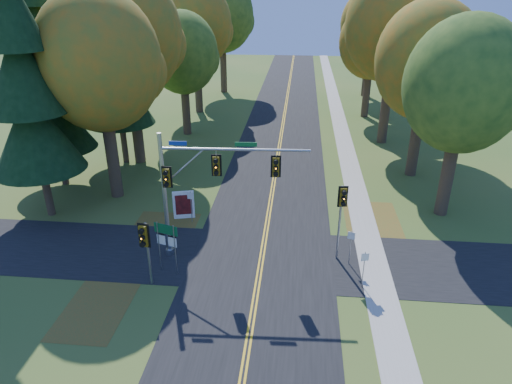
# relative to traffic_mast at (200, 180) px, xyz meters

# --- Properties ---
(ground) EXTENTS (160.00, 160.00, 0.00)m
(ground) POSITION_rel_traffic_mast_xyz_m (3.32, -2.05, -4.64)
(ground) COLOR #31581F
(ground) RESTS_ON ground
(road_main) EXTENTS (8.00, 160.00, 0.02)m
(road_main) POSITION_rel_traffic_mast_xyz_m (3.32, -2.05, -4.63)
(road_main) COLOR black
(road_main) RESTS_ON ground
(road_cross) EXTENTS (60.00, 6.00, 0.02)m
(road_cross) POSITION_rel_traffic_mast_xyz_m (3.32, -0.05, -4.63)
(road_cross) COLOR black
(road_cross) RESTS_ON ground
(centerline_left) EXTENTS (0.10, 160.00, 0.01)m
(centerline_left) POSITION_rel_traffic_mast_xyz_m (3.22, -2.05, -4.61)
(centerline_left) COLOR gold
(centerline_left) RESTS_ON road_main
(centerline_right) EXTENTS (0.10, 160.00, 0.01)m
(centerline_right) POSITION_rel_traffic_mast_xyz_m (3.42, -2.05, -4.61)
(centerline_right) COLOR gold
(centerline_right) RESTS_ON road_main
(sidewalk_east) EXTENTS (1.60, 160.00, 0.06)m
(sidewalk_east) POSITION_rel_traffic_mast_xyz_m (9.52, -2.05, -4.61)
(sidewalk_east) COLOR #9E998E
(sidewalk_east) RESTS_ON ground
(leaf_patch_w_near) EXTENTS (4.00, 6.00, 0.00)m
(leaf_patch_w_near) POSITION_rel_traffic_mast_xyz_m (-3.18, 1.95, -4.63)
(leaf_patch_w_near) COLOR brown
(leaf_patch_w_near) RESTS_ON ground
(leaf_patch_e) EXTENTS (3.50, 8.00, 0.00)m
(leaf_patch_e) POSITION_rel_traffic_mast_xyz_m (10.12, 3.95, -4.63)
(leaf_patch_e) COLOR brown
(leaf_patch_e) RESTS_ON ground
(leaf_patch_w_far) EXTENTS (3.00, 5.00, 0.00)m
(leaf_patch_w_far) POSITION_rel_traffic_mast_xyz_m (-4.18, -5.05, -4.63)
(leaf_patch_w_far) COLOR brown
(leaf_patch_w_far) RESTS_ON ground
(tree_w_a) EXTENTS (8.00, 8.00, 14.15)m
(tree_w_a) POSITION_rel_traffic_mast_xyz_m (-7.80, 7.33, 4.85)
(tree_w_a) COLOR #38281C
(tree_w_a) RESTS_ON ground
(tree_e_a) EXTENTS (7.20, 7.20, 12.73)m
(tree_e_a) POSITION_rel_traffic_mast_xyz_m (14.89, 6.72, 3.89)
(tree_e_a) COLOR #38281C
(tree_e_a) RESTS_ON ground
(tree_w_b) EXTENTS (8.60, 8.60, 15.38)m
(tree_w_b) POSITION_rel_traffic_mast_xyz_m (-8.40, 14.24, 5.73)
(tree_w_b) COLOR #38281C
(tree_w_b) RESTS_ON ground
(tree_e_b) EXTENTS (7.60, 7.60, 13.33)m
(tree_e_b) POSITION_rel_traffic_mast_xyz_m (14.29, 13.53, 4.26)
(tree_e_b) COLOR #38281C
(tree_e_b) RESTS_ON ground
(tree_w_c) EXTENTS (6.80, 6.80, 11.91)m
(tree_w_c) POSITION_rel_traffic_mast_xyz_m (-6.21, 22.42, 3.31)
(tree_w_c) COLOR #38281C
(tree_w_c) RESTS_ON ground
(tree_e_c) EXTENTS (8.80, 8.80, 15.79)m
(tree_e_c) POSITION_rel_traffic_mast_xyz_m (13.20, 21.64, 6.02)
(tree_e_c) COLOR #38281C
(tree_e_c) RESTS_ON ground
(tree_w_d) EXTENTS (8.20, 8.20, 14.56)m
(tree_w_d) POSITION_rel_traffic_mast_xyz_m (-6.80, 31.13, 5.14)
(tree_w_d) COLOR #38281C
(tree_w_d) RESTS_ON ground
(tree_e_d) EXTENTS (7.00, 7.00, 12.32)m
(tree_e_d) POSITION_rel_traffic_mast_xyz_m (12.59, 30.82, 3.60)
(tree_e_d) COLOR #38281C
(tree_e_d) RESTS_ON ground
(tree_w_e) EXTENTS (8.40, 8.40, 14.97)m
(tree_w_e) POSITION_rel_traffic_mast_xyz_m (-5.60, 42.04, 5.44)
(tree_w_e) COLOR #38281C
(tree_w_e) RESTS_ON ground
(tree_e_e) EXTENTS (7.80, 7.80, 13.74)m
(tree_e_e) POSITION_rel_traffic_mast_xyz_m (13.80, 41.53, 4.55)
(tree_e_e) COLOR #38281C
(tree_e_e) RESTS_ON ground
(pine_a) EXTENTS (5.60, 5.60, 19.48)m
(pine_a) POSITION_rel_traffic_mast_xyz_m (-11.18, 3.95, 4.54)
(pine_a) COLOR #38281C
(pine_a) RESTS_ON ground
(pine_b) EXTENTS (5.60, 5.60, 17.31)m
(pine_b) POSITION_rel_traffic_mast_xyz_m (-12.68, 8.95, 3.52)
(pine_b) COLOR #38281C
(pine_b) RESTS_ON ground
(pine_c) EXTENTS (5.60, 5.60, 20.56)m
(pine_c) POSITION_rel_traffic_mast_xyz_m (-9.68, 13.95, 5.05)
(pine_c) COLOR #38281C
(pine_c) RESTS_ON ground
(traffic_mast) EXTENTS (7.95, 0.92, 7.21)m
(traffic_mast) POSITION_rel_traffic_mast_xyz_m (0.00, 0.00, 0.00)
(traffic_mast) COLOR #969A9E
(traffic_mast) RESTS_ON ground
(east_signal_pole) EXTENTS (0.53, 0.61, 4.55)m
(east_signal_pole) POSITION_rel_traffic_mast_xyz_m (7.55, 0.24, -1.19)
(east_signal_pole) COLOR #93979B
(east_signal_pole) RESTS_ON ground
(ped_signal_pole) EXTENTS (0.58, 0.67, 3.68)m
(ped_signal_pole) POSITION_rel_traffic_mast_xyz_m (-2.14, -3.17, -1.90)
(ped_signal_pole) COLOR #919599
(ped_signal_pole) RESTS_ON ground
(route_sign_cluster) EXTENTS (1.33, 0.45, 2.95)m
(route_sign_cluster) POSITION_rel_traffic_mast_xyz_m (-1.51, -1.81, -2.56)
(route_sign_cluster) COLOR gray
(route_sign_cluster) RESTS_ON ground
(info_kiosk) EXTENTS (1.38, 0.53, 1.91)m
(info_kiosk) POSITION_rel_traffic_mast_xyz_m (-2.17, 4.32, -3.69)
(info_kiosk) COLOR white
(info_kiosk) RESTS_ON ground
(reg_sign_e_north) EXTENTS (0.38, 0.17, 2.09)m
(reg_sign_e_north) POSITION_rel_traffic_mast_xyz_m (8.16, -0.11, -3.20)
(reg_sign_e_north) COLOR gray
(reg_sign_e_north) RESTS_ON ground
(reg_sign_e_south) EXTENTS (0.39, 0.13, 2.07)m
(reg_sign_e_south) POSITION_rel_traffic_mast_xyz_m (8.65, -2.14, -3.22)
(reg_sign_e_south) COLOR gray
(reg_sign_e_south) RESTS_ON ground
(reg_sign_w) EXTENTS (0.41, 0.09, 2.17)m
(reg_sign_w) POSITION_rel_traffic_mast_xyz_m (-1.56, 3.82, -3.15)
(reg_sign_w) COLOR gray
(reg_sign_w) RESTS_ON ground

